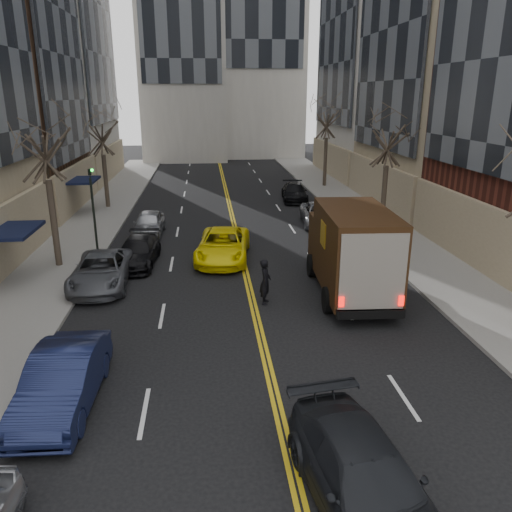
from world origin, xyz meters
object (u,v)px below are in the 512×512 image
at_px(ups_truck, 351,251).
at_px(taxi, 223,245).
at_px(pedestrian, 265,282).
at_px(observer_sedan, 365,480).

height_order(ups_truck, taxi, ups_truck).
bearing_deg(ups_truck, taxi, 137.88).
relative_size(taxi, pedestrian, 2.94).
bearing_deg(observer_sedan, pedestrian, 86.05).
distance_m(ups_truck, taxi, 7.21).
bearing_deg(pedestrian, ups_truck, -66.57).
relative_size(ups_truck, taxi, 1.29).
relative_size(observer_sedan, taxi, 0.99).
bearing_deg(observer_sedan, taxi, 89.79).
xyz_separation_m(observer_sedan, pedestrian, (-0.71, 10.48, 0.17)).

